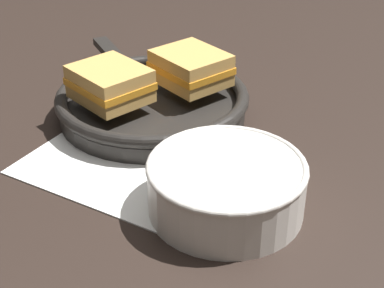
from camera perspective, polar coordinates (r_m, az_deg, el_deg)
name	(u,v)px	position (r m, az deg, el deg)	size (l,w,h in m)	color
ground_plane	(171,167)	(0.74, -2.03, -2.24)	(4.00, 4.00, 0.00)	black
napkin	(150,159)	(0.75, -4.08, -1.47)	(0.31, 0.27, 0.00)	white
soup_bowl	(226,184)	(0.65, 3.35, -3.86)	(0.18, 0.18, 0.06)	silver
spoon	(171,149)	(0.76, -2.07, -0.44)	(0.15, 0.10, 0.01)	#9E9EA3
skillet	(152,103)	(0.85, -3.89, 4.02)	(0.36, 0.28, 0.04)	black
sandwich_near_left	(191,68)	(0.85, -0.11, 7.40)	(0.12, 0.11, 0.05)	tan
sandwich_near_right	(110,84)	(0.81, -7.96, 5.82)	(0.12, 0.11, 0.05)	tan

